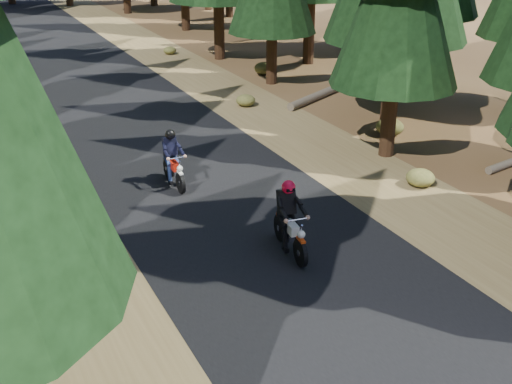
% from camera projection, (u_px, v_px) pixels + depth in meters
% --- Properties ---
extents(ground, '(120.00, 120.00, 0.00)m').
position_uv_depth(ground, '(286.00, 262.00, 14.16)').
color(ground, '#4B311A').
rests_on(ground, ground).
extents(road, '(6.00, 100.00, 0.01)m').
position_uv_depth(road, '(202.00, 182.00, 18.25)').
color(road, black).
rests_on(road, ground).
extents(shoulder_l, '(3.20, 100.00, 0.01)m').
position_uv_depth(shoulder_l, '(34.00, 214.00, 16.39)').
color(shoulder_l, brown).
rests_on(shoulder_l, ground).
extents(shoulder_r, '(3.20, 100.00, 0.01)m').
position_uv_depth(shoulder_r, '(338.00, 157.00, 20.11)').
color(shoulder_r, brown).
rests_on(shoulder_r, ground).
extents(log_near, '(5.54, 3.11, 0.32)m').
position_uv_depth(log_near, '(330.00, 90.00, 26.81)').
color(log_near, '#4C4233').
rests_on(log_near, ground).
extents(understory_shrubs, '(14.94, 32.53, 0.65)m').
position_uv_depth(understory_shrubs, '(180.00, 144.00, 20.46)').
color(understory_shrubs, '#474C1E').
rests_on(understory_shrubs, ground).
extents(rider_lead, '(0.82, 1.97, 1.70)m').
position_uv_depth(rider_lead, '(290.00, 230.00, 14.32)').
color(rider_lead, silver).
rests_on(rider_lead, road).
extents(rider_follow, '(0.60, 1.81, 1.60)m').
position_uv_depth(rider_follow, '(174.00, 168.00, 17.84)').
color(rider_follow, maroon).
rests_on(rider_follow, road).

